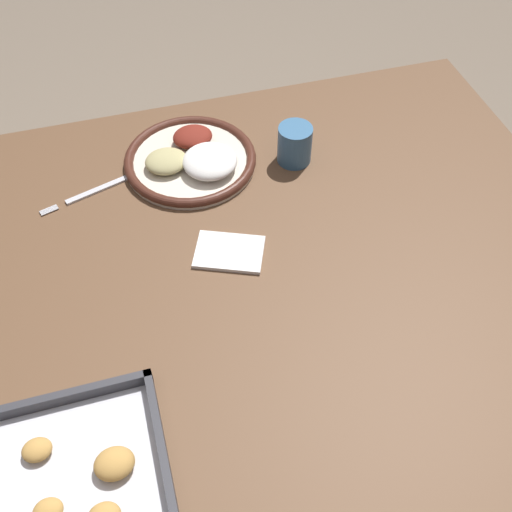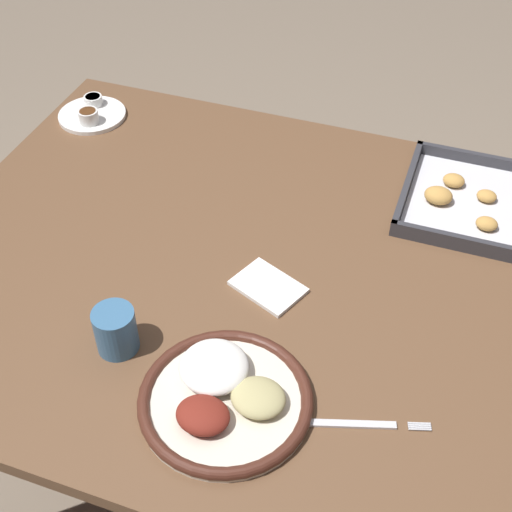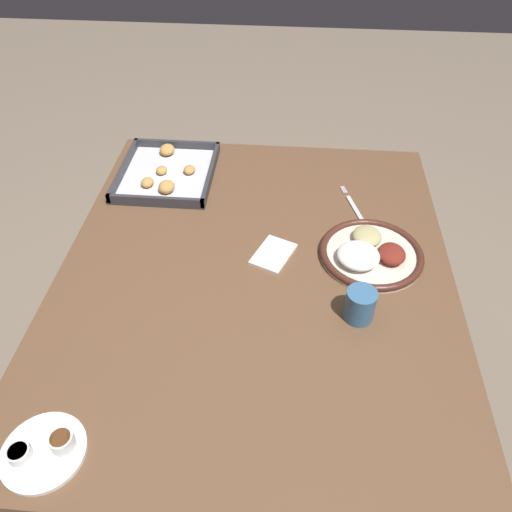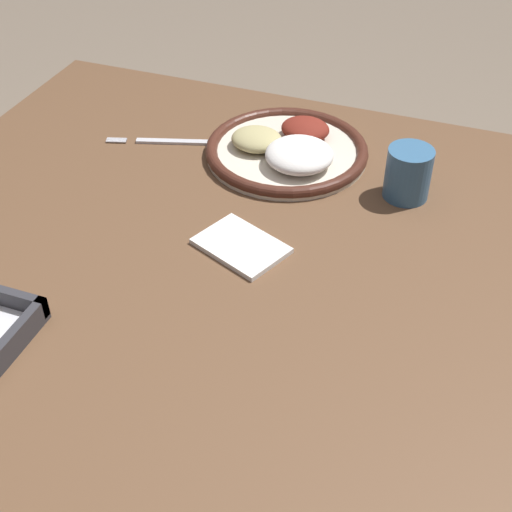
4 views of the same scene
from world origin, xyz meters
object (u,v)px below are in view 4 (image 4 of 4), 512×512
object	(u,v)px
dinner_plate	(288,149)
drinking_cup	(408,173)
napkin	(241,246)
fork	(178,142)

from	to	relation	value
dinner_plate	drinking_cup	size ratio (longest dim) A/B	3.34
dinner_plate	drinking_cup	distance (m)	0.21
drinking_cup	napkin	world-z (taller)	drinking_cup
napkin	drinking_cup	bearing A→B (deg)	-132.48
fork	napkin	size ratio (longest dim) A/B	1.50
drinking_cup	napkin	xyz separation A→B (m)	(0.19, 0.21, -0.04)
dinner_plate	napkin	distance (m)	0.26
napkin	fork	bearing A→B (deg)	-48.07
dinner_plate	napkin	xyz separation A→B (m)	(-0.01, 0.25, -0.01)
dinner_plate	fork	xyz separation A→B (m)	(0.19, 0.02, -0.01)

